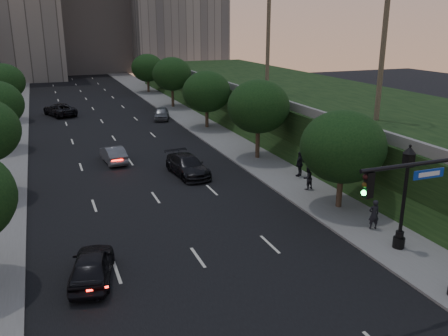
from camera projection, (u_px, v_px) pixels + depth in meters
name	position (u px, v px, depth m)	size (l,w,h in m)	color
ground	(237.00, 313.00, 19.17)	(160.00, 160.00, 0.00)	black
road_surface	(117.00, 143.00, 45.85)	(16.00, 140.00, 0.02)	black
sidewalk_right	(216.00, 133.00, 49.39)	(4.50, 140.00, 0.15)	slate
sidewalk_left	(1.00, 152.00, 42.28)	(4.50, 140.00, 0.15)	slate
embankment	(324.00, 111.00, 51.11)	(18.00, 90.00, 4.00)	black
parapet_wall	(253.00, 93.00, 47.46)	(0.35, 90.00, 0.70)	slate
office_block_mid	(89.00, 13.00, 108.13)	(22.00, 18.00, 26.00)	gray
tree_right_a	(343.00, 147.00, 28.66)	(5.20, 5.20, 6.24)	#38281C
tree_right_b	(258.00, 107.00, 39.19)	(5.20, 5.20, 6.74)	#38281C
tree_right_c	(207.00, 92.00, 50.90)	(5.20, 5.20, 6.24)	#38281C
tree_right_d	(172.00, 74.00, 63.21)	(5.20, 5.20, 6.74)	#38281C
tree_right_e	(148.00, 68.00, 76.70)	(5.20, 5.20, 6.24)	#38281C
tree_left_d	(2.00, 82.00, 54.27)	(5.00, 5.00, 6.71)	#38281C
traffic_signal_mast	(446.00, 223.00, 18.72)	(5.68, 0.56, 7.00)	black
street_lamp	(404.00, 202.00, 23.66)	(0.64, 0.64, 5.62)	black
sedan_near_left	(92.00, 265.00, 21.38)	(1.77, 4.39, 1.50)	black
sedan_mid_left	(113.00, 154.00, 39.36)	(1.49, 4.26, 1.40)	slate
sedan_far_left	(60.00, 110.00, 58.75)	(2.56, 5.55, 1.54)	black
sedan_near_right	(188.00, 166.00, 36.05)	(2.13, 5.25, 1.52)	black
sedan_far_right	(161.00, 114.00, 56.57)	(1.69, 4.21, 1.43)	slate
pedestrian_a	(374.00, 214.00, 26.34)	(0.63, 0.41, 1.72)	black
pedestrian_b	(308.00, 178.00, 32.61)	(0.79, 0.61, 1.62)	black
pedestrian_c	(300.00, 164.00, 35.30)	(1.12, 0.47, 1.92)	black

